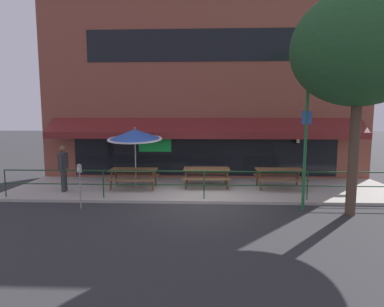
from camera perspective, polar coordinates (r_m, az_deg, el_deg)
The scene contains 12 objects.
ground_plane at distance 10.03m, azimuth 2.30°, elevation -9.62°, with size 120.00×120.00×0.00m, color #2D2D30.
patio_deck at distance 11.95m, azimuth 2.28°, elevation -6.71°, with size 15.00×4.00×0.10m, color #ADA89E.
restaurant_building at distance 13.93m, azimuth 2.35°, elevation 12.58°, with size 15.00×1.60×8.57m.
patio_railing at distance 10.13m, azimuth 2.31°, elevation -4.80°, with size 13.84×0.04×0.97m.
picnic_table_left at distance 11.90m, azimuth -11.03°, elevation -3.66°, with size 1.80×1.42×0.76m.
picnic_table_centre at distance 11.89m, azimuth 2.78°, elevation -3.55°, with size 1.80×1.42×0.76m.
picnic_table_right at distance 12.13m, azimuth 16.35°, elevation -3.61°, with size 1.80×1.42×0.76m.
patio_umbrella_left at distance 12.06m, azimuth -10.81°, elevation 3.54°, with size 2.14×2.14×2.40m.
pedestrian_walking at distance 12.11m, azimuth -23.30°, elevation -2.22°, with size 0.28×0.62×1.71m.
parking_meter_near at distance 9.92m, azimuth -20.65°, elevation -3.42°, with size 0.15×0.16×1.42m.
street_sign_pole at distance 9.72m, azimuth 20.79°, elevation 1.60°, with size 0.28×0.09×3.94m.
street_tree_curbside at distance 9.96m, azimuth 30.24°, elevation 18.23°, with size 3.79×3.41×6.94m.
Camera 1 is at (-0.03, -9.63, 2.81)m, focal length 28.00 mm.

